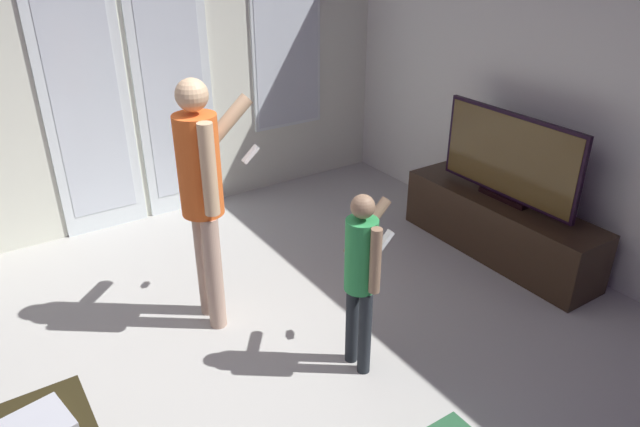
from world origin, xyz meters
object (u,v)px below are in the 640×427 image
(tv_stand, at_px, (499,227))
(person_adult, at_px, (203,186))
(person_child, at_px, (362,269))
(flat_screen_tv, at_px, (509,158))

(tv_stand, bearing_deg, person_adult, 168.48)
(person_adult, height_order, person_child, person_adult)
(tv_stand, height_order, person_child, person_child)
(flat_screen_tv, height_order, person_child, flat_screen_tv)
(person_child, bearing_deg, person_adult, 120.06)
(flat_screen_tv, bearing_deg, person_adult, 168.57)
(tv_stand, xyz_separation_m, person_child, (-1.74, -0.46, 0.45))
(tv_stand, distance_m, person_child, 1.86)
(flat_screen_tv, bearing_deg, person_child, -165.20)
(person_child, bearing_deg, tv_stand, 14.68)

